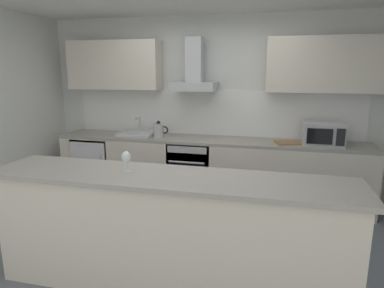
{
  "coord_description": "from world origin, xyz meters",
  "views": [
    {
      "loc": [
        0.9,
        -3.15,
        1.86
      ],
      "look_at": [
        0.02,
        0.39,
        1.05
      ],
      "focal_mm": 31.81,
      "sensor_mm": 36.0,
      "label": 1
    }
  ],
  "objects_px": {
    "refrigerator": "(98,164)",
    "microwave": "(323,134)",
    "sink": "(137,134)",
    "oven": "(192,168)",
    "range_hood": "(194,74)",
    "wine_glass": "(126,158)",
    "chopping_board": "(289,143)",
    "kettle": "(159,130)"
  },
  "relations": [
    {
      "from": "microwave",
      "to": "sink",
      "type": "height_order",
      "value": "microwave"
    },
    {
      "from": "oven",
      "to": "wine_glass",
      "type": "relative_size",
      "value": 4.5
    },
    {
      "from": "oven",
      "to": "wine_glass",
      "type": "xyz_separation_m",
      "value": [
        -0.06,
        -2.03,
        0.68
      ]
    },
    {
      "from": "range_hood",
      "to": "wine_glass",
      "type": "xyz_separation_m",
      "value": [
        -0.06,
        -2.16,
        -0.65
      ]
    },
    {
      "from": "oven",
      "to": "kettle",
      "type": "xyz_separation_m",
      "value": [
        -0.48,
        -0.03,
        0.55
      ]
    },
    {
      "from": "kettle",
      "to": "range_hood",
      "type": "height_order",
      "value": "range_hood"
    },
    {
      "from": "wine_glass",
      "to": "kettle",
      "type": "bearing_deg",
      "value": 101.89
    },
    {
      "from": "oven",
      "to": "sink",
      "type": "relative_size",
      "value": 1.6
    },
    {
      "from": "refrigerator",
      "to": "oven",
      "type": "bearing_deg",
      "value": 0.1
    },
    {
      "from": "oven",
      "to": "microwave",
      "type": "relative_size",
      "value": 1.6
    },
    {
      "from": "kettle",
      "to": "chopping_board",
      "type": "relative_size",
      "value": 0.85
    },
    {
      "from": "oven",
      "to": "kettle",
      "type": "height_order",
      "value": "kettle"
    },
    {
      "from": "chopping_board",
      "to": "wine_glass",
      "type": "bearing_deg",
      "value": -124.34
    },
    {
      "from": "sink",
      "to": "refrigerator",
      "type": "bearing_deg",
      "value": -178.8
    },
    {
      "from": "range_hood",
      "to": "wine_glass",
      "type": "relative_size",
      "value": 4.05
    },
    {
      "from": "oven",
      "to": "chopping_board",
      "type": "xyz_separation_m",
      "value": [
        1.31,
        -0.02,
        0.45
      ]
    },
    {
      "from": "oven",
      "to": "refrigerator",
      "type": "height_order",
      "value": "oven"
    },
    {
      "from": "oven",
      "to": "refrigerator",
      "type": "distance_m",
      "value": 1.49
    },
    {
      "from": "microwave",
      "to": "sink",
      "type": "distance_m",
      "value": 2.56
    },
    {
      "from": "kettle",
      "to": "chopping_board",
      "type": "distance_m",
      "value": 1.8
    },
    {
      "from": "refrigerator",
      "to": "microwave",
      "type": "xyz_separation_m",
      "value": [
        3.22,
        -0.03,
        0.62
      ]
    },
    {
      "from": "refrigerator",
      "to": "sink",
      "type": "bearing_deg",
      "value": 1.2
    },
    {
      "from": "microwave",
      "to": "range_hood",
      "type": "distance_m",
      "value": 1.88
    },
    {
      "from": "refrigerator",
      "to": "range_hood",
      "type": "distance_m",
      "value": 2.02
    },
    {
      "from": "microwave",
      "to": "range_hood",
      "type": "xyz_separation_m",
      "value": [
        -1.73,
        0.16,
        0.74
      ]
    },
    {
      "from": "refrigerator",
      "to": "chopping_board",
      "type": "height_order",
      "value": "chopping_board"
    },
    {
      "from": "kettle",
      "to": "wine_glass",
      "type": "xyz_separation_m",
      "value": [
        0.42,
        -2.0,
        0.13
      ]
    },
    {
      "from": "sink",
      "to": "wine_glass",
      "type": "bearing_deg",
      "value": -69.31
    },
    {
      "from": "oven",
      "to": "range_hood",
      "type": "bearing_deg",
      "value": 90.0
    },
    {
      "from": "sink",
      "to": "chopping_board",
      "type": "xyz_separation_m",
      "value": [
        2.15,
        -0.03,
        -0.02
      ]
    },
    {
      "from": "microwave",
      "to": "chopping_board",
      "type": "distance_m",
      "value": 0.44
    },
    {
      "from": "oven",
      "to": "range_hood",
      "type": "relative_size",
      "value": 1.11
    },
    {
      "from": "range_hood",
      "to": "chopping_board",
      "type": "xyz_separation_m",
      "value": [
        1.31,
        -0.15,
        -0.88
      ]
    },
    {
      "from": "refrigerator",
      "to": "chopping_board",
      "type": "distance_m",
      "value": 2.84
    },
    {
      "from": "oven",
      "to": "wine_glass",
      "type": "height_order",
      "value": "wine_glass"
    },
    {
      "from": "oven",
      "to": "chopping_board",
      "type": "bearing_deg",
      "value": -1.03
    },
    {
      "from": "microwave",
      "to": "wine_glass",
      "type": "bearing_deg",
      "value": -131.7
    },
    {
      "from": "microwave",
      "to": "sink",
      "type": "bearing_deg",
      "value": 179.13
    },
    {
      "from": "range_hood",
      "to": "kettle",
      "type": "bearing_deg",
      "value": -161.3
    },
    {
      "from": "wine_glass",
      "to": "chopping_board",
      "type": "bearing_deg",
      "value": 55.66
    },
    {
      "from": "refrigerator",
      "to": "wine_glass",
      "type": "height_order",
      "value": "wine_glass"
    },
    {
      "from": "wine_glass",
      "to": "range_hood",
      "type": "bearing_deg",
      "value": 88.38
    }
  ]
}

